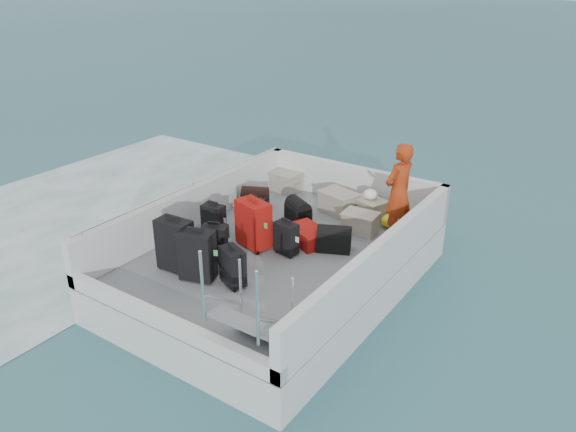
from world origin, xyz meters
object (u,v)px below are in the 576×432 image
object	(u,v)px
suitcase_6	(233,267)
passenger	(398,192)
suitcase_0	(175,245)
crate_1	(338,203)
suitcase_1	(214,221)
suitcase_3	(197,256)
suitcase_5	(253,224)
crate_3	(360,223)
suitcase_4	(215,243)
suitcase_8	(307,235)
suitcase_7	(286,239)
crate_0	(285,182)
suitcase_2	(255,213)
crate_2	(370,209)

from	to	relation	value
suitcase_6	passenger	size ratio (longest dim) A/B	0.35
suitcase_0	crate_1	size ratio (longest dim) A/B	1.29
suitcase_1	suitcase_3	xyz separation A→B (m)	(0.71, -1.15, 0.09)
suitcase_5	crate_3	world-z (taller)	suitcase_5
suitcase_1	crate_3	xyz separation A→B (m)	(1.90, 1.49, -0.12)
suitcase_3	suitcase_4	xyz separation A→B (m)	(-0.16, 0.56, -0.09)
suitcase_1	suitcase_3	distance (m)	1.36
suitcase_3	suitcase_4	world-z (taller)	suitcase_3
suitcase_0	suitcase_8	world-z (taller)	suitcase_0
suitcase_6	passenger	world-z (taller)	passenger
suitcase_7	crate_0	world-z (taller)	suitcase_7
crate_1	suitcase_7	bearing A→B (deg)	-86.67
suitcase_4	crate_0	distance (m)	3.03
suitcase_1	passenger	distance (m)	3.00
suitcase_1	passenger	world-z (taller)	passenger
crate_0	suitcase_1	bearing A→B (deg)	-85.00
suitcase_5	passenger	bearing A→B (deg)	58.22
suitcase_1	crate_0	xyz separation A→B (m)	(-0.21, 2.34, -0.10)
suitcase_3	suitcase_2	bearing A→B (deg)	84.87
suitcase_3	suitcase_5	distance (m)	1.25
crate_0	crate_1	bearing A→B (deg)	-14.70
suitcase_2	suitcase_0	bearing A→B (deg)	-93.40
crate_1	crate_3	bearing A→B (deg)	-35.06
suitcase_5	crate_2	distance (m)	2.27
suitcase_2	suitcase_3	size ratio (longest dim) A/B	0.71
suitcase_1	suitcase_5	size ratio (longest dim) A/B	0.73
suitcase_2	crate_3	bearing A→B (deg)	27.88
crate_0	crate_2	xyz separation A→B (m)	(1.96, -0.23, -0.01)
suitcase_5	suitcase_7	xyz separation A→B (m)	(0.57, 0.08, -0.12)
suitcase_3	suitcase_6	bearing A→B (deg)	1.20
crate_1	crate_0	bearing A→B (deg)	165.30
suitcase_3	suitcase_7	xyz separation A→B (m)	(0.60, 1.33, -0.11)
suitcase_0	suitcase_3	distance (m)	0.45
suitcase_5	crate_2	world-z (taller)	suitcase_5
suitcase_5	crate_0	size ratio (longest dim) A/B	1.32
suitcase_0	crate_2	world-z (taller)	suitcase_0
crate_0	crate_3	distance (m)	2.27
suitcase_6	suitcase_7	xyz separation A→B (m)	(0.10, 1.17, -0.02)
passenger	suitcase_7	bearing A→B (deg)	-21.76
suitcase_2	crate_0	size ratio (longest dim) A/B	0.92
suitcase_3	crate_0	size ratio (longest dim) A/B	1.29
crate_1	suitcase_4	bearing A→B (deg)	-104.32
suitcase_4	crate_2	distance (m)	2.96
suitcase_2	crate_1	world-z (taller)	suitcase_2
suitcase_0	crate_0	distance (m)	3.51
suitcase_5	crate_1	distance (m)	1.94
suitcase_2	suitcase_6	xyz separation A→B (m)	(0.87, -1.63, 0.01)
suitcase_3	suitcase_5	bearing A→B (deg)	71.92
suitcase_5	suitcase_8	world-z (taller)	suitcase_5
suitcase_1	suitcase_5	world-z (taller)	suitcase_5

